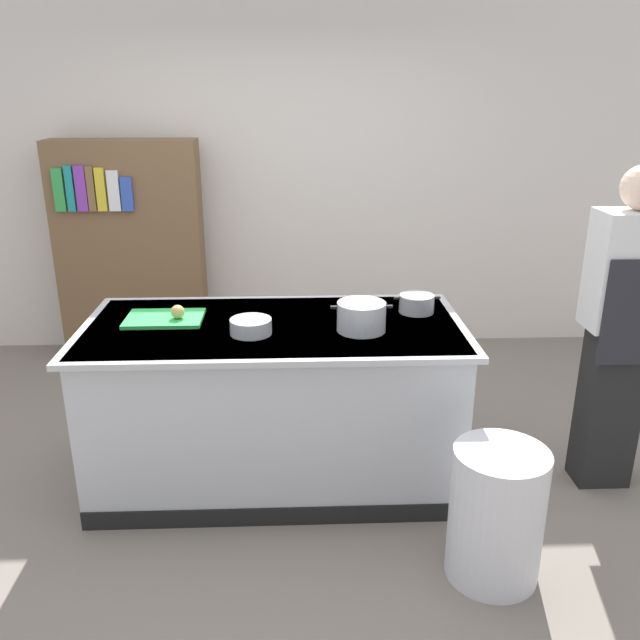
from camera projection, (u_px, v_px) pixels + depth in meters
name	position (u px, v px, depth m)	size (l,w,h in m)	color
ground_plane	(277.00, 474.00, 3.69)	(10.00, 10.00, 0.00)	slate
back_wall	(279.00, 162.00, 5.16)	(6.40, 0.12, 3.00)	silver
counter_island	(275.00, 400.00, 3.53)	(1.98, 0.98, 0.90)	#B7BABF
cutting_board	(165.00, 319.00, 3.45)	(0.40, 0.28, 0.02)	green
onion	(178.00, 312.00, 3.41)	(0.07, 0.07, 0.07)	tan
stock_pot	(361.00, 317.00, 3.28)	(0.31, 0.25, 0.15)	#B7BABF
sauce_pan	(417.00, 304.00, 3.56)	(0.25, 0.19, 0.10)	#99999E
mixing_bowl	(251.00, 326.00, 3.25)	(0.21, 0.21, 0.08)	#B7BABF
trash_bin	(496.00, 514.00, 2.85)	(0.41, 0.41, 0.62)	silver
person_chef	(622.00, 325.00, 3.34)	(0.38, 0.25, 1.72)	black
bookshelf	(131.00, 252.00, 5.05)	(1.10, 0.31, 1.70)	brown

